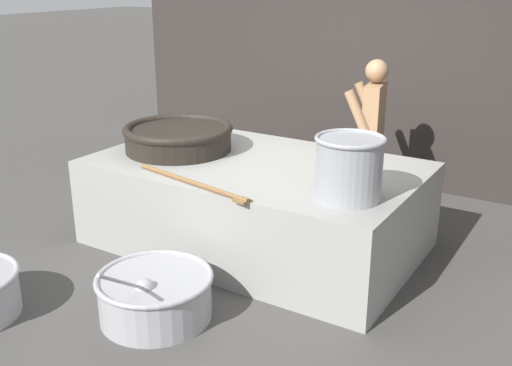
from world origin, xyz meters
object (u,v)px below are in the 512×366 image
object	(u,v)px
stock_pot	(349,167)
cook	(372,134)
giant_wok_near	(178,137)
prep_bowl_vegetables	(155,294)

from	to	relation	value
stock_pot	cook	distance (m)	1.72
giant_wok_near	prep_bowl_vegetables	size ratio (longest dim) A/B	0.94
giant_wok_near	stock_pot	bearing A→B (deg)	-10.30
prep_bowl_vegetables	cook	bearing A→B (deg)	77.99
giant_wok_near	cook	xyz separation A→B (m)	(1.47, 1.30, -0.06)
stock_pot	giant_wok_near	bearing A→B (deg)	169.70
stock_pot	prep_bowl_vegetables	distance (m)	1.74
stock_pot	cook	bearing A→B (deg)	105.46
stock_pot	prep_bowl_vegetables	bearing A→B (deg)	-133.79
cook	prep_bowl_vegetables	bearing A→B (deg)	66.40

